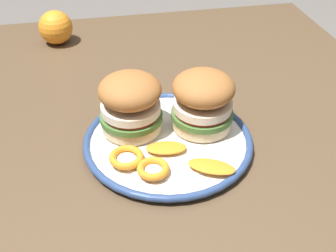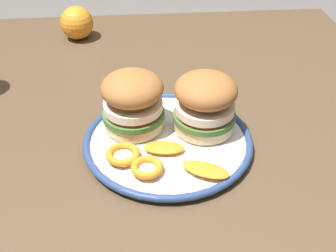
# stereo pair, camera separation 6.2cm
# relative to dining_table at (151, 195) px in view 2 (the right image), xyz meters

# --- Properties ---
(dining_table) EXTENTS (1.20, 1.03, 0.73)m
(dining_table) POSITION_rel_dining_table_xyz_m (0.00, 0.00, 0.00)
(dining_table) COLOR brown
(dining_table) RESTS_ON ground
(dinner_plate) EXTENTS (0.28, 0.28, 0.02)m
(dinner_plate) POSITION_rel_dining_table_xyz_m (-0.02, 0.03, 0.10)
(dinner_plate) COLOR white
(dinner_plate) RESTS_ON dining_table
(sandwich_half_left) EXTENTS (0.12, 0.12, 0.10)m
(sandwich_half_left) POSITION_rel_dining_table_xyz_m (-0.06, -0.02, 0.16)
(sandwich_half_left) COLOR beige
(sandwich_half_left) RESTS_ON dinner_plate
(sandwich_half_right) EXTENTS (0.12, 0.12, 0.10)m
(sandwich_half_right) POSITION_rel_dining_table_xyz_m (-0.04, 0.09, 0.16)
(sandwich_half_right) COLOR beige
(sandwich_half_right) RESTS_ON dinner_plate
(orange_peel_curled) EXTENTS (0.07, 0.07, 0.01)m
(orange_peel_curled) POSITION_rel_dining_table_xyz_m (0.02, -0.04, 0.12)
(orange_peel_curled) COLOR orange
(orange_peel_curled) RESTS_ON dinner_plate
(orange_peel_strip_long) EXTENTS (0.04, 0.07, 0.01)m
(orange_peel_strip_long) POSITION_rel_dining_table_xyz_m (0.01, 0.02, 0.11)
(orange_peel_strip_long) COLOR orange
(orange_peel_strip_long) RESTS_ON dinner_plate
(orange_peel_strip_short) EXTENTS (0.06, 0.08, 0.01)m
(orange_peel_strip_short) POSITION_rel_dining_table_xyz_m (0.07, 0.08, 0.11)
(orange_peel_strip_short) COLOR orange
(orange_peel_strip_short) RESTS_ON dinner_plate
(orange_peel_small_curl) EXTENTS (0.07, 0.07, 0.01)m
(orange_peel_small_curl) POSITION_rel_dining_table_xyz_m (0.06, -0.01, 0.12)
(orange_peel_small_curl) COLOR orange
(orange_peel_small_curl) RESTS_ON dinner_plate
(whole_orange) EXTENTS (0.08, 0.08, 0.08)m
(whole_orange) POSITION_rel_dining_table_xyz_m (-0.46, -0.15, 0.13)
(whole_orange) COLOR orange
(whole_orange) RESTS_ON dining_table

